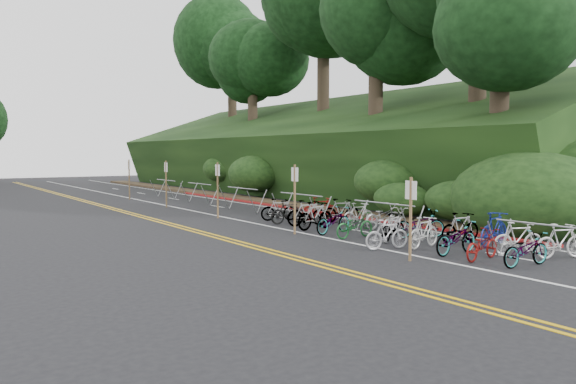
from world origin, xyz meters
name	(u,v)px	position (x,y,z in m)	size (l,w,h in m)	color
ground	(379,257)	(0.00, 0.00, 0.00)	(120.00, 120.00, 0.00)	black
road_markings	(228,220)	(0.63, 10.10, 0.00)	(7.47, 80.00, 0.01)	gold
red_curb	(298,209)	(5.70, 12.00, 0.05)	(0.25, 28.00, 0.10)	maroon
embankment	(325,158)	(12.96, 19.04, 2.57)	(14.30, 48.14, 9.11)	black
tree_cluster	(262,39)	(9.76, 22.04, 10.72)	(31.75, 53.46, 17.12)	#2D2319
bike_rack_front	(553,235)	(2.91, -3.36, 0.80)	(1.09, 3.38, 1.06)	gray
bike_racks_rest	(242,194)	(3.00, 13.00, 0.85)	(1.14, 23.00, 1.17)	gray
signpost_near	(411,213)	(0.32, -0.84, 1.30)	(0.08, 0.40, 2.27)	brown
signposts_rest	(190,183)	(0.60, 14.00, 1.43)	(0.08, 18.40, 2.50)	brown
bike_front	(387,234)	(1.08, 0.82, 0.46)	(1.53, 0.43, 0.92)	#9E9EA3
bike_valet	(390,223)	(2.99, 2.65, 0.49)	(3.30, 13.40, 1.09)	slate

